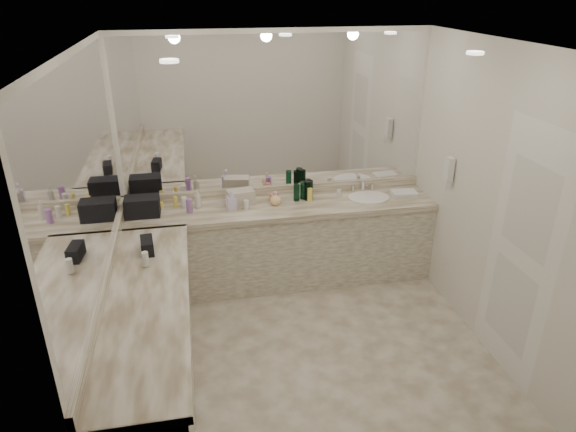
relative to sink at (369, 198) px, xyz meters
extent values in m
plane|color=beige|center=(-0.95, -1.20, -0.90)|extent=(3.20, 3.20, 0.00)
plane|color=white|center=(-0.95, -1.20, 1.71)|extent=(3.20, 3.20, 0.00)
cube|color=silver|center=(-0.95, 0.30, 0.41)|extent=(3.20, 0.02, 2.60)
cube|color=silver|center=(-2.55, -1.20, 0.41)|extent=(0.02, 3.00, 2.60)
cube|color=silver|center=(0.65, -1.20, 0.41)|extent=(0.02, 3.00, 2.60)
cube|color=beige|center=(-0.95, 0.00, -0.48)|extent=(3.20, 0.60, 0.84)
cube|color=beige|center=(-0.95, -0.01, -0.03)|extent=(3.20, 0.64, 0.06)
cube|color=beige|center=(-2.25, -1.50, -0.48)|extent=(0.60, 2.40, 0.84)
cube|color=beige|center=(-2.24, -1.50, -0.03)|extent=(0.64, 2.42, 0.06)
cube|color=beige|center=(-0.95, 0.28, 0.05)|extent=(3.20, 0.04, 0.10)
cube|color=beige|center=(-2.53, -1.20, 0.05)|extent=(0.04, 3.00, 0.10)
cube|color=white|center=(-0.95, 0.29, 0.88)|extent=(3.12, 0.01, 1.55)
cube|color=white|center=(-2.54, -1.20, 0.88)|extent=(0.01, 2.92, 1.55)
cylinder|color=white|center=(0.00, 0.00, 0.00)|extent=(0.44, 0.44, 0.03)
cube|color=silver|center=(0.00, 0.21, 0.07)|extent=(0.24, 0.16, 0.14)
cube|color=white|center=(0.61, -0.50, 0.46)|extent=(0.06, 0.10, 0.24)
cube|color=white|center=(0.64, -1.70, 0.16)|extent=(0.02, 0.82, 2.10)
cube|color=black|center=(-2.33, -0.01, 0.10)|extent=(0.33, 0.21, 0.19)
cube|color=black|center=(-2.25, -0.79, 0.07)|extent=(0.12, 0.23, 0.12)
cube|color=beige|center=(-1.36, 0.09, 0.08)|extent=(0.29, 0.21, 0.16)
cube|color=white|center=(0.40, 0.00, 0.03)|extent=(0.28, 0.20, 0.04)
cylinder|color=white|center=(-2.25, -1.04, 0.07)|extent=(0.05, 0.05, 0.12)
imported|color=beige|center=(-1.79, 0.09, 0.10)|extent=(0.09, 0.09, 0.19)
imported|color=silver|center=(-1.46, -0.02, 0.11)|extent=(0.10, 0.11, 0.20)
imported|color=#FFCF8B|center=(-1.01, 0.00, 0.08)|extent=(0.13, 0.13, 0.15)
cylinder|color=#0C4428|center=(-0.62, 0.12, 0.10)|extent=(0.07, 0.07, 0.20)
cylinder|color=#0C4428|center=(-0.65, 0.08, 0.11)|extent=(0.07, 0.07, 0.20)
cylinder|color=#0C4428|center=(-0.64, 0.13, 0.11)|extent=(0.07, 0.07, 0.21)
cylinder|color=#0C4428|center=(-0.77, 0.08, 0.10)|extent=(0.06, 0.06, 0.18)
cylinder|color=#0C4428|center=(-0.69, 0.11, 0.10)|extent=(0.07, 0.07, 0.19)
cylinder|color=#E57F66|center=(-1.02, 0.12, 0.04)|extent=(0.06, 0.06, 0.07)
cylinder|color=white|center=(-1.93, 0.12, 0.06)|extent=(0.06, 0.06, 0.11)
cylinder|color=#F2D84C|center=(-2.02, 0.14, 0.06)|extent=(0.04, 0.04, 0.11)
cylinder|color=#9966B2|center=(-1.88, -0.02, 0.08)|extent=(0.06, 0.06, 0.14)
cylinder|color=#9966B2|center=(-1.00, 0.05, 0.06)|extent=(0.06, 0.06, 0.12)
cylinder|color=#F2D84C|center=(-2.17, 0.13, 0.04)|extent=(0.05, 0.05, 0.07)
cylinder|color=#F2D84C|center=(-0.64, 0.03, 0.08)|extent=(0.05, 0.05, 0.15)
cylinder|color=white|center=(-0.30, 0.10, 0.04)|extent=(0.05, 0.05, 0.08)
cylinder|color=white|center=(-1.32, -0.06, 0.05)|extent=(0.05, 0.05, 0.10)
camera|label=1|loc=(-1.82, -4.80, 2.10)|focal=32.00mm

